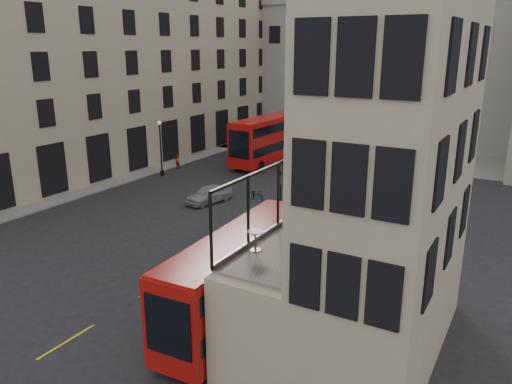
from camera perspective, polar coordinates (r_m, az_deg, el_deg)
The scene contains 31 objects.
ground at distance 26.14m, azimuth -7.60°, elevation -11.54°, with size 140.00×140.00×0.00m, color black.
host_building_main at distance 19.16m, azimuth 15.88°, elevation 2.48°, with size 7.26×11.40×15.10m.
host_frontage at distance 22.12m, azimuth 5.93°, elevation -10.40°, with size 3.00×11.00×4.50m, color tan.
cafe_floor at distance 21.18m, azimuth 6.11°, elevation -4.84°, with size 3.00×10.00×0.10m, color slate.
building_left at distance 56.22m, azimuth -17.97°, elevation 14.86°, with size 14.60×50.60×22.00m.
gateway at distance 68.94m, azimuth 14.03°, elevation 13.65°, with size 35.00×10.60×18.00m.
pavement_far at distance 60.92m, azimuth 9.85°, elevation 4.72°, with size 40.00×12.00×0.12m, color slate.
pavement_left at distance 48.74m, azimuth -19.73°, elevation 1.05°, with size 8.00×48.00×0.12m, color slate.
traffic_light_near at distance 35.19m, azimuth 2.83°, elevation 0.30°, with size 0.16×0.20×3.80m.
traffic_light_far at distance 55.53m, azimuth -2.49°, elevation 6.31°, with size 0.16×0.20×3.80m.
street_lamp_a at distance 48.82m, azimuth -10.81°, elevation 4.58°, with size 0.36×0.36×5.33m.
street_lamp_b at distance 56.80m, azimuth 8.55°, elevation 6.34°, with size 0.36×0.36×5.33m.
bus_near at distance 22.72m, azimuth -1.85°, elevation -9.19°, with size 2.91×10.70×4.23m.
bus_far at distance 53.74m, azimuth 1.72°, elevation 6.36°, with size 3.21×12.50×4.96m.
car_a at distance 40.18m, azimuth -5.41°, elevation -0.23°, with size 1.68×4.18×1.43m, color gray.
car_b at distance 43.06m, azimuth 10.66°, elevation 0.79°, with size 1.66×4.77×1.57m, color #A90A19.
car_c at distance 53.53m, azimuth 0.76°, elevation 4.08°, with size 2.03×4.99×1.45m, color black.
bicycle at distance 40.64m, azimuth 0.03°, elevation -0.30°, with size 0.64×1.84×0.96m, color gray.
cyclist at distance 38.88m, azimuth 4.69°, elevation -0.49°, with size 0.66×0.43×1.81m, color #D7FF1A.
pedestrian_a at distance 60.63m, azimuth 1.48°, elevation 5.74°, with size 0.90×0.70×1.85m, color gray.
pedestrian_b at distance 62.04m, azimuth 10.57°, elevation 5.68°, with size 1.16×0.67×1.79m, color gray.
pedestrian_c at distance 60.65m, azimuth 15.25°, elevation 5.11°, with size 1.02×0.42×1.74m, color gray.
pedestrian_d at distance 53.63m, azimuth 17.34°, elevation 3.54°, with size 0.88×0.57×1.80m, color gray.
pedestrian_e at distance 51.50m, azimuth -8.98°, elevation 3.53°, with size 0.62×0.41×1.71m, color gray.
cafe_table_near at distance 19.17m, azimuth -0.07°, elevation -5.22°, with size 0.64×0.64×0.80m.
cafe_table_mid at distance 21.66m, azimuth 4.98°, elevation -2.61°, with size 0.68×0.68×0.84m.
cafe_table_far at distance 23.30m, azimuth 6.79°, elevation -1.52°, with size 0.56×0.56×0.70m.
cafe_chair_a at distance 17.77m, azimuth 4.51°, elevation -8.00°, with size 0.51×0.51×0.88m.
cafe_chair_b at distance 20.87m, azimuth 8.74°, elevation -4.43°, with size 0.44×0.44×0.78m.
cafe_chair_c at distance 21.07m, azimuth 8.51°, elevation -4.14°, with size 0.50×0.50×0.87m.
cafe_chair_d at distance 24.43m, azimuth 12.50°, elevation -1.46°, with size 0.47×0.47×0.85m.
Camera 1 is at (14.35, -18.12, 12.22)m, focal length 35.00 mm.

